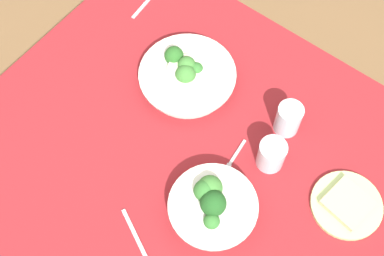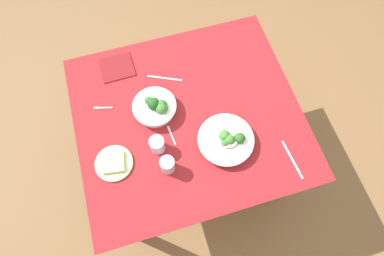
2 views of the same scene
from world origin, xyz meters
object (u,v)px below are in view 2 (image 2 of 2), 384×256
at_px(broccoli_bowl_near, 155,107).
at_px(fork_by_near_bowl, 171,135).
at_px(napkin_folded_upper, 117,67).
at_px(bread_side_plate, 114,163).
at_px(table_knife_right, 165,78).
at_px(water_glass_center, 157,145).
at_px(fork_by_far_bowl, 102,108).
at_px(water_glass_side, 168,165).
at_px(table_knife_left, 292,160).
at_px(broccoli_bowl_far, 226,140).

xyz_separation_m(broccoli_bowl_near, fork_by_near_bowl, (-0.04, 0.15, -0.04)).
relative_size(fork_by_near_bowl, napkin_folded_upper, 0.63).
bearing_deg(bread_side_plate, table_knife_right, -131.89).
xyz_separation_m(water_glass_center, fork_by_far_bowl, (0.23, -0.30, -0.04)).
xyz_separation_m(bread_side_plate, napkin_folded_upper, (-0.12, -0.55, -0.01)).
distance_m(water_glass_center, table_knife_right, 0.41).
height_order(water_glass_side, table_knife_left, water_glass_side).
height_order(broccoli_bowl_far, broccoli_bowl_near, broccoli_bowl_near).
bearing_deg(fork_by_far_bowl, bread_side_plate, 105.45).
height_order(table_knife_left, table_knife_right, same).
xyz_separation_m(water_glass_center, water_glass_side, (-0.02, 0.11, 0.00)).
relative_size(water_glass_center, water_glass_side, 0.92).
relative_size(broccoli_bowl_near, bread_side_plate, 1.22).
height_order(broccoli_bowl_near, table_knife_left, broccoli_bowl_near).
height_order(bread_side_plate, napkin_folded_upper, bread_side_plate).
distance_m(water_glass_center, table_knife_left, 0.67).
xyz_separation_m(bread_side_plate, water_glass_side, (-0.25, 0.10, 0.04)).
xyz_separation_m(broccoli_bowl_far, napkin_folded_upper, (0.44, -0.59, -0.03)).
height_order(broccoli_bowl_near, fork_by_far_bowl, broccoli_bowl_near).
relative_size(bread_side_plate, fork_by_far_bowl, 1.89).
bearing_deg(broccoli_bowl_near, broccoli_bowl_far, 137.10).
bearing_deg(bread_side_plate, fork_by_far_bowl, -89.48).
relative_size(bread_side_plate, table_knife_left, 0.90).
distance_m(table_knife_left, table_knife_right, 0.80).
bearing_deg(broccoli_bowl_far, water_glass_side, 8.60).
relative_size(table_knife_right, napkin_folded_upper, 1.08).
relative_size(fork_by_far_bowl, table_knife_right, 0.51).
distance_m(broccoli_bowl_far, fork_by_near_bowl, 0.28).
distance_m(broccoli_bowl_near, table_knife_left, 0.73).
xyz_separation_m(broccoli_bowl_near, table_knife_left, (-0.58, 0.45, -0.04)).
distance_m(water_glass_center, fork_by_near_bowl, 0.11).
relative_size(water_glass_side, fork_by_far_bowl, 1.01).
relative_size(broccoli_bowl_far, fork_by_far_bowl, 2.85).
bearing_deg(water_glass_side, napkin_folded_upper, -78.96).
xyz_separation_m(broccoli_bowl_far, bread_side_plate, (0.56, -0.05, -0.02)).
relative_size(broccoli_bowl_near, fork_by_far_bowl, 2.31).
relative_size(broccoli_bowl_far, water_glass_side, 2.81).
bearing_deg(napkin_folded_upper, water_glass_center, 101.04).
distance_m(broccoli_bowl_near, water_glass_side, 0.32).
distance_m(water_glass_side, table_knife_left, 0.61).
bearing_deg(water_glass_center, water_glass_side, 101.06).
relative_size(bread_side_plate, water_glass_center, 2.03).
distance_m(broccoli_bowl_far, napkin_folded_upper, 0.74).
bearing_deg(broccoli_bowl_near, table_knife_right, -117.44).
bearing_deg(broccoli_bowl_near, water_glass_side, 86.66).
height_order(bread_side_plate, water_glass_side, water_glass_side).
bearing_deg(water_glass_center, table_knife_left, 158.15).
xyz_separation_m(broccoli_bowl_near, napkin_folded_upper, (0.14, -0.32, -0.04)).
bearing_deg(bread_side_plate, water_glass_center, -175.54).
xyz_separation_m(fork_by_far_bowl, fork_by_near_bowl, (-0.31, 0.25, 0.00)).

